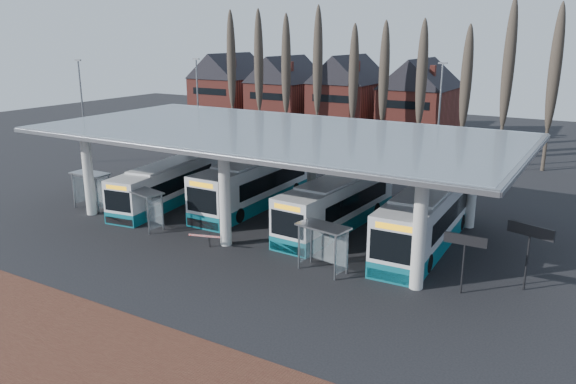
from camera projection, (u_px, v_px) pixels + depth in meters
The scene contains 18 objects.
ground at pixel (200, 258), 32.42m from camera, with size 140.00×140.00×0.00m, color black.
brick_strip at pixel (9, 356), 22.47m from camera, with size 70.00×10.00×0.03m, color brown.
station_canopy at pixel (273, 140), 37.51m from camera, with size 32.00×16.00×6.34m.
poplar_row at pixel (403, 72), 57.38m from camera, with size 45.10×1.10×14.50m.
townhouse_row at pixel (317, 85), 74.99m from camera, with size 36.80×10.30×12.25m.
lamp_post_a at pixel (198, 106), 58.04m from camera, with size 0.80×0.16×10.17m.
lamp_post_b at pixel (439, 118), 49.56m from camera, with size 0.80×0.16×10.17m.
lamp_post_d at pixel (83, 110), 55.35m from camera, with size 0.80×0.16×10.17m.
bus_0 at pixel (167, 185), 42.51m from camera, with size 3.93×11.55×3.15m.
bus_1 at pixel (256, 183), 42.16m from camera, with size 2.99×13.01×3.60m.
bus_2 at pixel (338, 204), 37.42m from camera, with size 3.22×12.21×3.36m.
bus_3 at pixel (428, 217), 34.15m from camera, with size 3.18×13.13×3.63m.
shelter_0 at pixel (92, 182), 41.34m from camera, with size 2.91×1.46×2.70m.
shelter_1 at pixel (146, 201), 37.07m from camera, with size 3.01×1.96×2.57m.
shelter_2 at pixel (325, 237), 30.23m from camera, with size 3.01×1.84×2.62m.
info_sign_0 at pixel (465, 244), 27.31m from camera, with size 2.07×0.16×3.08m.
info_sign_1 at pixel (530, 236), 27.58m from camera, with size 2.26×0.79×3.46m.
barrier at pixel (206, 237), 33.60m from camera, with size 1.93×0.82×0.99m.
Camera 1 is at (19.77, -23.37, 12.42)m, focal length 35.00 mm.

